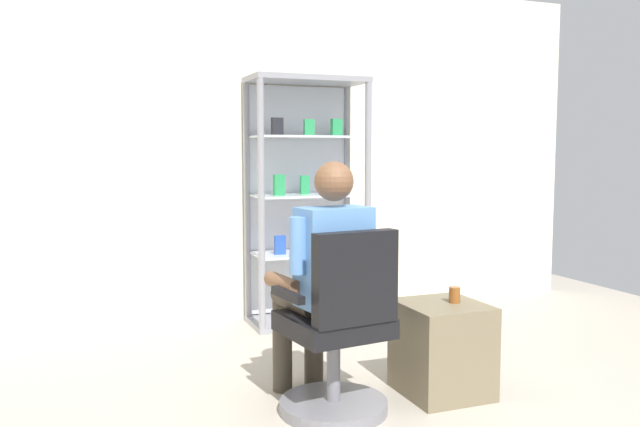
{
  "coord_description": "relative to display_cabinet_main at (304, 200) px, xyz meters",
  "views": [
    {
      "loc": [
        -1.33,
        -2.03,
        1.34
      ],
      "look_at": [
        -0.04,
        1.28,
        1.0
      ],
      "focal_mm": 36.67,
      "sensor_mm": 36.0,
      "label": 1
    }
  ],
  "objects": [
    {
      "name": "office_chair",
      "position": [
        -0.48,
        -1.83,
        -0.57
      ],
      "size": [
        0.59,
        0.56,
        0.96
      ],
      "color": "slate",
      "rests_on": "ground"
    },
    {
      "name": "back_wall",
      "position": [
        -0.4,
        0.24,
        0.39
      ],
      "size": [
        6.0,
        0.1,
        2.7
      ],
      "primitive_type": "cube",
      "color": "silver",
      "rests_on": "ground"
    },
    {
      "name": "seated_shopkeeper",
      "position": [
        -0.5,
        -1.67,
        -0.25
      ],
      "size": [
        0.52,
        0.6,
        1.29
      ],
      "color": "#3F382D",
      "rests_on": "ground"
    },
    {
      "name": "storage_crate",
      "position": [
        0.17,
        -1.76,
        -0.71
      ],
      "size": [
        0.44,
        0.46,
        0.51
      ],
      "primitive_type": "cube",
      "color": "#72664C",
      "rests_on": "ground"
    },
    {
      "name": "tea_glass",
      "position": [
        0.24,
        -1.77,
        -0.41
      ],
      "size": [
        0.06,
        0.06,
        0.09
      ],
      "primitive_type": "cylinder",
      "color": "brown",
      "rests_on": "storage_crate"
    },
    {
      "name": "display_cabinet_main",
      "position": [
        0.0,
        0.0,
        0.0
      ],
      "size": [
        0.9,
        0.45,
        1.9
      ],
      "color": "gray",
      "rests_on": "ground"
    }
  ]
}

